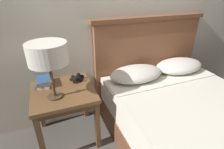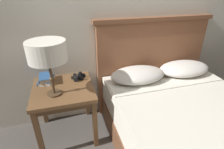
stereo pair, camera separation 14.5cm
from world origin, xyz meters
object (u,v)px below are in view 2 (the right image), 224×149
object	(u,v)px
bed	(195,135)
book_on_nightstand	(46,80)
book_stacked_on_top	(45,77)
nightstand	(64,94)
binoculars_pair	(78,77)
table_lamp	(47,52)

from	to	relation	value
bed	book_on_nightstand	bearing A→B (deg)	146.48
book_on_nightstand	book_stacked_on_top	size ratio (longest dim) A/B	1.12
nightstand	book_stacked_on_top	bearing A→B (deg)	134.53
book_on_nightstand	binoculars_pair	distance (m)	0.32
nightstand	binoculars_pair	distance (m)	0.24
book_stacked_on_top	binoculars_pair	bearing A→B (deg)	-2.42
book_stacked_on_top	table_lamp	bearing A→B (deg)	-72.07
nightstand	book_on_nightstand	size ratio (longest dim) A/B	2.62
binoculars_pair	bed	bearing A→B (deg)	-41.31
nightstand	book_stacked_on_top	world-z (taller)	book_stacked_on_top
bed	book_on_nightstand	distance (m)	1.51
table_lamp	bed	bearing A→B (deg)	-25.83
nightstand	book_stacked_on_top	distance (m)	0.26
book_on_nightstand	bed	bearing A→B (deg)	-33.52
table_lamp	nightstand	bearing A→B (deg)	49.77
book_stacked_on_top	binoculars_pair	world-z (taller)	book_stacked_on_top
bed	book_on_nightstand	world-z (taller)	bed
nightstand	binoculars_pair	bearing A→B (deg)	41.90
bed	binoculars_pair	distance (m)	1.25
bed	book_stacked_on_top	size ratio (longest dim) A/B	10.04
nightstand	binoculars_pair	world-z (taller)	binoculars_pair
nightstand	book_on_nightstand	bearing A→B (deg)	133.46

